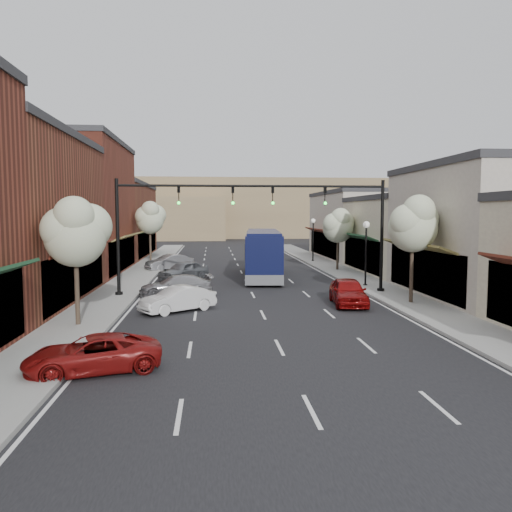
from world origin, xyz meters
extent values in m
plane|color=black|center=(0.00, 0.00, 0.00)|extent=(160.00, 160.00, 0.00)
cube|color=gray|center=(-8.40, 18.50, 0.07)|extent=(2.80, 73.00, 0.15)
cube|color=gray|center=(8.40, 18.50, 0.07)|extent=(2.80, 73.00, 0.15)
cube|color=gray|center=(-7.00, 18.50, 0.07)|extent=(0.25, 73.00, 0.17)
cube|color=gray|center=(7.00, 18.50, 0.07)|extent=(0.25, 73.00, 0.17)
cube|color=black|center=(-10.10, 6.00, 1.60)|extent=(0.60, 11.90, 2.60)
cube|color=#531E13|center=(-9.30, 6.00, 3.10)|extent=(1.07, 9.80, 0.49)
cube|color=maroon|center=(-14.30, 20.00, 5.25)|extent=(9.00, 14.00, 10.50)
cube|color=#2D2D30|center=(-14.30, 20.00, 10.70)|extent=(9.20, 14.10, 0.40)
cube|color=black|center=(-10.10, 20.00, 1.60)|extent=(0.60, 11.90, 2.60)
cube|color=olive|center=(-9.30, 20.00, 3.10)|extent=(1.07, 9.80, 0.49)
cube|color=brown|center=(-14.30, 36.00, 4.00)|extent=(9.00, 18.00, 8.00)
cube|color=#2D2D30|center=(-14.30, 36.00, 8.20)|extent=(9.20, 18.10, 0.40)
cube|color=black|center=(-10.10, 36.00, 1.60)|extent=(0.60, 15.30, 2.60)
cube|color=#1A4125|center=(-9.30, 36.00, 3.10)|extent=(1.07, 12.60, 0.49)
cube|color=#B9AD9E|center=(13.80, 6.00, 3.75)|extent=(8.00, 12.00, 7.50)
cube|color=#2D2D30|center=(13.80, 6.00, 7.70)|extent=(8.20, 12.10, 0.40)
cube|color=black|center=(10.10, 6.00, 1.60)|extent=(0.60, 10.20, 2.60)
cube|color=olive|center=(9.30, 6.00, 3.10)|extent=(1.07, 8.40, 0.49)
cube|color=beige|center=(13.80, 18.00, 3.00)|extent=(8.00, 12.00, 6.00)
cube|color=#2D2D30|center=(13.80, 18.00, 6.20)|extent=(8.20, 12.10, 0.40)
cube|color=black|center=(10.10, 18.00, 1.60)|extent=(0.60, 10.20, 2.60)
cube|color=#1A4125|center=(9.30, 18.00, 3.10)|extent=(1.07, 8.40, 0.49)
cube|color=#B9AD9E|center=(13.80, 32.00, 3.50)|extent=(8.00, 16.00, 7.00)
cube|color=#2D2D30|center=(13.80, 32.00, 7.20)|extent=(8.20, 16.10, 0.40)
cube|color=black|center=(10.10, 32.00, 1.60)|extent=(0.60, 13.60, 2.60)
cube|color=#531E13|center=(9.30, 32.00, 3.10)|extent=(1.07, 11.20, 0.49)
cube|color=#7A6647|center=(0.00, 90.00, 6.00)|extent=(120.00, 30.00, 12.00)
cube|color=#7A6647|center=(-25.00, 78.00, 4.00)|extent=(50.00, 20.00, 8.00)
cylinder|color=black|center=(8.00, 8.00, 0.15)|extent=(0.44, 0.44, 0.30)
cylinder|color=black|center=(8.00, 8.00, 3.50)|extent=(0.20, 0.20, 7.00)
cylinder|color=black|center=(4.00, 8.00, 6.60)|extent=(8.00, 0.14, 0.14)
imported|color=black|center=(4.40, 8.00, 6.00)|extent=(0.18, 0.46, 1.10)
sphere|color=#19E533|center=(4.40, 7.88, 5.58)|extent=(0.18, 0.18, 0.18)
imported|color=black|center=(1.20, 8.00, 6.00)|extent=(0.18, 0.46, 1.10)
sphere|color=#19E533|center=(1.20, 7.88, 5.58)|extent=(0.18, 0.18, 0.18)
cylinder|color=black|center=(-8.00, 8.00, 0.15)|extent=(0.44, 0.44, 0.30)
cylinder|color=black|center=(-8.00, 8.00, 3.50)|extent=(0.20, 0.20, 7.00)
cylinder|color=black|center=(-4.00, 8.00, 6.60)|extent=(8.00, 0.14, 0.14)
imported|color=black|center=(-4.40, 8.00, 6.00)|extent=(0.18, 0.46, 1.10)
sphere|color=#19E533|center=(-4.40, 7.88, 5.58)|extent=(0.18, 0.18, 0.18)
imported|color=black|center=(-1.20, 8.00, 6.00)|extent=(0.18, 0.46, 1.10)
sphere|color=#19E533|center=(-1.20, 7.88, 5.58)|extent=(0.18, 0.18, 0.18)
cylinder|color=#47382B|center=(8.30, 4.00, 1.86)|extent=(0.20, 0.20, 3.71)
sphere|color=beige|center=(8.30, 4.00, 4.18)|extent=(2.60, 2.60, 2.60)
sphere|color=beige|center=(8.80, 4.30, 4.64)|extent=(2.00, 2.00, 2.00)
sphere|color=beige|center=(7.90, 3.70, 4.52)|extent=(1.90, 1.90, 1.90)
sphere|color=beige|center=(8.40, 3.50, 5.10)|extent=(1.70, 1.70, 1.70)
cylinder|color=#47382B|center=(8.30, 20.00, 1.66)|extent=(0.20, 0.20, 3.33)
sphere|color=beige|center=(8.30, 20.00, 3.74)|extent=(2.60, 2.60, 2.60)
sphere|color=beige|center=(8.80, 20.30, 4.16)|extent=(2.00, 2.00, 2.00)
sphere|color=beige|center=(7.90, 19.70, 4.06)|extent=(1.90, 1.90, 1.90)
sphere|color=beige|center=(8.40, 19.50, 4.58)|extent=(1.70, 1.70, 1.70)
cylinder|color=#47382B|center=(-8.30, 0.00, 1.76)|extent=(0.20, 0.20, 3.52)
sphere|color=beige|center=(-8.30, 0.00, 3.96)|extent=(2.60, 2.60, 2.60)
sphere|color=beige|center=(-7.80, 0.30, 4.40)|extent=(2.00, 2.00, 2.00)
sphere|color=beige|center=(-8.70, -0.30, 4.29)|extent=(1.90, 1.90, 1.90)
sphere|color=beige|center=(-8.20, -0.50, 4.84)|extent=(1.70, 1.70, 1.70)
cylinder|color=#47382B|center=(-8.30, 26.00, 1.92)|extent=(0.20, 0.20, 3.84)
sphere|color=beige|center=(-8.30, 26.00, 4.32)|extent=(2.60, 2.60, 2.60)
sphere|color=beige|center=(-7.80, 26.30, 4.80)|extent=(2.00, 2.00, 2.00)
sphere|color=beige|center=(-8.70, 25.70, 4.68)|extent=(1.90, 1.90, 1.90)
sphere|color=beige|center=(-8.20, 25.50, 5.28)|extent=(1.70, 1.70, 1.70)
cylinder|color=black|center=(7.80, 10.50, 0.10)|extent=(0.28, 0.28, 0.20)
cylinder|color=black|center=(7.80, 10.50, 2.00)|extent=(0.12, 0.12, 4.00)
sphere|color=white|center=(7.80, 10.50, 4.22)|extent=(0.44, 0.44, 0.44)
cylinder|color=black|center=(7.80, 28.00, 0.10)|extent=(0.28, 0.28, 0.20)
cylinder|color=black|center=(7.80, 28.00, 2.00)|extent=(0.12, 0.12, 4.00)
sphere|color=white|center=(7.80, 28.00, 4.22)|extent=(0.44, 0.44, 0.44)
cube|color=#0D1136|center=(1.49, 16.50, 1.95)|extent=(3.55, 11.99, 3.00)
cube|color=#595B60|center=(1.49, 16.50, 0.54)|extent=(3.57, 12.02, 0.69)
cube|color=black|center=(1.49, 16.50, 2.36)|extent=(3.53, 11.06, 1.08)
cube|color=#0D1136|center=(1.49, 16.50, 3.50)|extent=(3.31, 11.51, 0.25)
cube|color=black|center=(0.99, 10.66, 2.56)|extent=(2.05, 0.25, 1.18)
cylinder|color=black|center=(-0.02, 12.48, 0.51)|extent=(0.40, 1.05, 1.02)
cylinder|color=black|center=(2.29, 12.28, 0.51)|extent=(0.40, 1.05, 1.02)
cylinder|color=black|center=(0.64, 20.33, 0.51)|extent=(0.40, 1.05, 1.02)
cylinder|color=black|center=(2.96, 20.13, 0.51)|extent=(0.40, 1.05, 1.02)
cylinder|color=black|center=(0.53, 18.96, 0.51)|extent=(0.40, 1.05, 1.02)
cylinder|color=black|center=(2.84, 18.76, 0.51)|extent=(0.40, 1.05, 1.02)
imported|color=maroon|center=(4.88, 4.25, 0.73)|extent=(2.17, 4.45, 1.46)
imported|color=maroon|center=(-6.20, -6.32, 0.58)|extent=(4.53, 2.99, 1.16)
imported|color=silver|center=(-4.20, 3.16, 0.64)|extent=(3.96, 3.36, 1.28)
imported|color=gray|center=(-4.63, 7.97, 0.63)|extent=(4.61, 2.54, 1.27)
imported|color=#5A5E62|center=(-4.60, 15.44, 0.71)|extent=(4.06, 4.15, 1.41)
imported|color=#95969A|center=(-6.20, 22.05, 0.69)|extent=(4.30, 3.47, 1.38)
camera|label=1|loc=(-2.46, -21.97, 4.96)|focal=35.00mm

